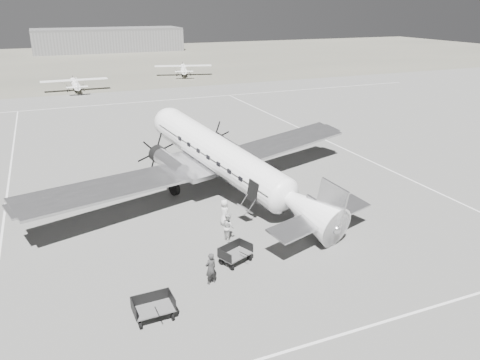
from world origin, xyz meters
name	(u,v)px	position (x,y,z in m)	size (l,w,h in m)	color
ground	(277,202)	(0.00, 0.00, 0.00)	(260.00, 260.00, 0.00)	slate
taxi_line_near	(414,313)	(0.00, -14.00, 0.01)	(60.00, 0.15, 0.01)	silver
taxi_line_right	(409,179)	(12.00, 0.00, 0.01)	(0.15, 80.00, 0.01)	silver
taxi_line_left	(8,190)	(-18.00, 10.00, 0.01)	(0.15, 60.00, 0.01)	silver
taxi_line_horizon	(153,101)	(0.00, 40.00, 0.01)	(90.00, 0.15, 0.01)	silver
grass_infield	(103,61)	(0.00, 95.00, 0.00)	(260.00, 90.00, 0.01)	#676456
hangar_main	(108,40)	(5.00, 120.00, 3.30)	(42.00, 14.00, 6.60)	slate
dc3_airliner	(229,164)	(-3.00, 1.70, 2.72)	(28.60, 19.85, 5.45)	silver
light_plane_left	(75,85)	(-9.71, 52.52, 1.08)	(10.41, 8.45, 2.16)	white
light_plane_right	(183,70)	(11.25, 62.57, 1.15)	(11.12, 9.02, 2.31)	white
baggage_cart_near	(235,254)	(-5.93, -6.69, 0.51)	(1.82, 1.29, 1.03)	#545454
baggage_cart_far	(153,309)	(-11.17, -9.80, 0.54)	(1.91, 1.35, 1.08)	#545454
ground_crew	(211,268)	(-7.84, -8.08, 0.86)	(0.62, 0.41, 1.71)	#2F2F2F
ramp_agent	(228,227)	(-5.32, -4.06, 0.86)	(0.84, 0.65, 1.73)	#AEAFAC
passenger	(224,212)	(-4.80, -2.03, 0.86)	(0.84, 0.55, 1.72)	beige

